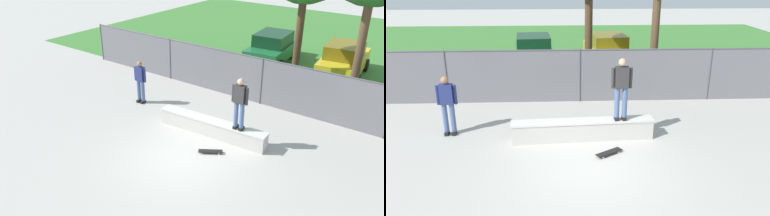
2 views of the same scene
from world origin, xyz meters
The scene contains 9 objects.
ground_plane centered at (0.00, 0.00, 0.00)m, with size 80.00×80.00×0.00m, color #ADAAA3.
grass_strip centered at (0.00, 15.60, 0.01)m, with size 31.55×20.00×0.02m, color #3D7A33.
concrete_ledge centered at (-0.09, 1.84, 0.31)m, with size 4.18×0.74×0.61m.
skateboarder centered at (1.00, 1.80, 1.62)m, with size 0.60×0.28×1.82m.
skateboard centered at (0.57, 0.81, 0.07)m, with size 0.78×0.61×0.09m.
chainlink_fence centered at (0.00, 5.30, 1.08)m, with size 19.62×0.07×1.99m.
car_green centered at (-2.05, 10.54, 0.84)m, with size 2.33×4.36×1.66m.
car_yellow centered at (1.67, 10.69, 0.84)m, with size 2.33×4.36×1.66m.
bystander centered at (-4.07, 2.39, 1.01)m, with size 0.60×0.29×1.82m.
Camera 2 is at (-0.69, -8.44, 4.76)m, focal length 35.83 mm.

